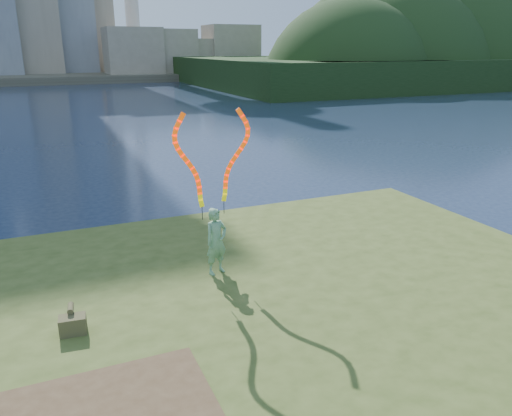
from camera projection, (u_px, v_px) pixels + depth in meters
name	position (u px, v px, depth m)	size (l,w,h in m)	color
ground	(196.00, 332.00, 10.30)	(320.00, 320.00, 0.00)	#18243D
grassy_knoll	(236.00, 383.00, 8.20)	(20.00, 18.00, 0.80)	#3A491A
far_shore	(46.00, 75.00, 92.98)	(320.00, 40.00, 1.20)	#464133
wooded_hill	(428.00, 80.00, 85.18)	(78.00, 50.00, 63.00)	black
woman_with_ribbons	(215.00, 211.00, 10.74)	(1.89, 0.71, 3.90)	#166726
canvas_bag	(73.00, 324.00, 8.75)	(0.48, 0.55, 0.43)	#414726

